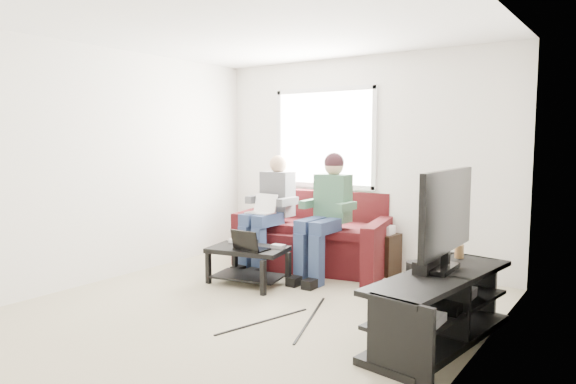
{
  "coord_description": "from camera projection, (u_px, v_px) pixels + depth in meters",
  "views": [
    {
      "loc": [
        2.97,
        -3.52,
        1.6
      ],
      "look_at": [
        0.07,
        0.6,
        1.07
      ],
      "focal_mm": 32.0,
      "sensor_mm": 36.0,
      "label": 1
    }
  ],
  "objects": [
    {
      "name": "floor",
      "position": [
        244.0,
        312.0,
        4.73
      ],
      "size": [
        4.5,
        4.5,
        0.0
      ],
      "primitive_type": "plane",
      "color": "#B5AD8D",
      "rests_on": "ground"
    },
    {
      "name": "ceiling",
      "position": [
        241.0,
        23.0,
        4.46
      ],
      "size": [
        4.5,
        4.5,
        0.0
      ],
      "primitive_type": "plane",
      "rotation": [
        3.14,
        0.0,
        0.0
      ],
      "color": "white",
      "rests_on": "wall_back"
    },
    {
      "name": "wall_back",
      "position": [
        359.0,
        162.0,
        6.43
      ],
      "size": [
        4.5,
        0.0,
        4.5
      ],
      "primitive_type": "plane",
      "rotation": [
        1.57,
        0.0,
        0.0
      ],
      "color": "silver",
      "rests_on": "floor"
    },
    {
      "name": "wall_left",
      "position": [
        106.0,
        165.0,
        5.74
      ],
      "size": [
        0.0,
        4.5,
        4.5
      ],
      "primitive_type": "plane",
      "rotation": [
        1.57,
        0.0,
        1.57
      ],
      "color": "silver",
      "rests_on": "floor"
    },
    {
      "name": "wall_right",
      "position": [
        471.0,
        183.0,
        3.45
      ],
      "size": [
        0.0,
        4.5,
        4.5
      ],
      "primitive_type": "plane",
      "rotation": [
        1.57,
        0.0,
        -1.57
      ],
      "color": "silver",
      "rests_on": "floor"
    },
    {
      "name": "window",
      "position": [
        324.0,
        138.0,
        6.67
      ],
      "size": [
        1.48,
        0.04,
        1.28
      ],
      "color": "white",
      "rests_on": "wall_back"
    },
    {
      "name": "sofa",
      "position": [
        313.0,
        240.0,
        6.41
      ],
      "size": [
        2.16,
        1.26,
        0.92
      ],
      "color": "#481214",
      "rests_on": "floor"
    },
    {
      "name": "person_left",
      "position": [
        270.0,
        206.0,
        6.3
      ],
      "size": [
        0.4,
        0.7,
        1.39
      ],
      "color": "navy",
      "rests_on": "sofa"
    },
    {
      "name": "person_right",
      "position": [
        327.0,
        206.0,
        5.85
      ],
      "size": [
        0.4,
        0.71,
        1.43
      ],
      "color": "navy",
      "rests_on": "sofa"
    },
    {
      "name": "laptop_silver",
      "position": [
        261.0,
        209.0,
        6.16
      ],
      "size": [
        0.36,
        0.28,
        0.24
      ],
      "primitive_type": null,
      "rotation": [
        0.0,
        0.0,
        0.19
      ],
      "color": "silver",
      "rests_on": "person_left"
    },
    {
      "name": "coffee_table",
      "position": [
        248.0,
        257.0,
        5.61
      ],
      "size": [
        0.92,
        0.67,
        0.41
      ],
      "color": "black",
      "rests_on": "floor"
    },
    {
      "name": "laptop_black",
      "position": [
        252.0,
        239.0,
        5.45
      ],
      "size": [
        0.39,
        0.32,
        0.24
      ],
      "primitive_type": null,
      "rotation": [
        0.0,
        0.0,
        0.24
      ],
      "color": "black",
      "rests_on": "coffee_table"
    },
    {
      "name": "controller_a",
      "position": [
        236.0,
        241.0,
        5.85
      ],
      "size": [
        0.16,
        0.12,
        0.04
      ],
      "primitive_type": "cube",
      "rotation": [
        0.0,
        0.0,
        0.27
      ],
      "color": "silver",
      "rests_on": "coffee_table"
    },
    {
      "name": "controller_b",
      "position": [
        251.0,
        242.0,
        5.8
      ],
      "size": [
        0.16,
        0.12,
        0.04
      ],
      "primitive_type": "cube",
      "rotation": [
        0.0,
        0.0,
        0.25
      ],
      "color": "black",
      "rests_on": "coffee_table"
    },
    {
      "name": "controller_c",
      "position": [
        278.0,
        246.0,
        5.54
      ],
      "size": [
        0.15,
        0.11,
        0.04
      ],
      "primitive_type": "cube",
      "rotation": [
        0.0,
        0.0,
        0.14
      ],
      "color": "gray",
      "rests_on": "coffee_table"
    },
    {
      "name": "tv_stand",
      "position": [
        440.0,
        311.0,
        4.03
      ],
      "size": [
        0.71,
        1.7,
        0.54
      ],
      "color": "black",
      "rests_on": "floor"
    },
    {
      "name": "tv",
      "position": [
        447.0,
        214.0,
        4.03
      ],
      "size": [
        0.12,
        1.1,
        0.81
      ],
      "color": "black",
      "rests_on": "tv_stand"
    },
    {
      "name": "soundbar",
      "position": [
        431.0,
        263.0,
        4.14
      ],
      "size": [
        0.12,
        0.5,
        0.1
      ],
      "primitive_type": "cube",
      "color": "black",
      "rests_on": "tv_stand"
    },
    {
      "name": "drink_cup",
      "position": [
        459.0,
        251.0,
        4.53
      ],
      "size": [
        0.08,
        0.08,
        0.12
      ],
      "primitive_type": "cylinder",
      "color": "olive",
      "rests_on": "tv_stand"
    },
    {
      "name": "console_white",
      "position": [
        422.0,
        317.0,
        3.7
      ],
      "size": [
        0.3,
        0.22,
        0.06
      ],
      "primitive_type": "cube",
      "color": "silver",
      "rests_on": "tv_stand"
    },
    {
      "name": "console_grey",
      "position": [
        452.0,
        292.0,
        4.26
      ],
      "size": [
        0.34,
        0.26,
        0.08
      ],
      "primitive_type": "cube",
      "color": "gray",
      "rests_on": "tv_stand"
    },
    {
      "name": "console_black",
      "position": [
        438.0,
        303.0,
        3.98
      ],
      "size": [
        0.38,
        0.3,
        0.07
      ],
      "primitive_type": "cube",
      "color": "black",
      "rests_on": "tv_stand"
    },
    {
      "name": "subwoofer",
      "position": [
        417.0,
        286.0,
        4.75
      ],
      "size": [
        0.2,
        0.2,
        0.46
      ],
      "primitive_type": "cylinder",
      "color": "black",
      "rests_on": "floor"
    },
    {
      "name": "keyboard_floor",
      "position": [
        422.0,
        329.0,
        4.28
      ],
      "size": [
        0.31,
        0.48,
        0.03
      ],
      "primitive_type": "cube",
      "rotation": [
        0.0,
        0.0,
        -0.39
      ],
      "color": "black",
      "rests_on": "floor"
    },
    {
      "name": "end_table",
      "position": [
        383.0,
        252.0,
        6.06
      ],
      "size": [
        0.32,
        0.32,
        0.58
      ],
      "color": "black",
      "rests_on": "floor"
    }
  ]
}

